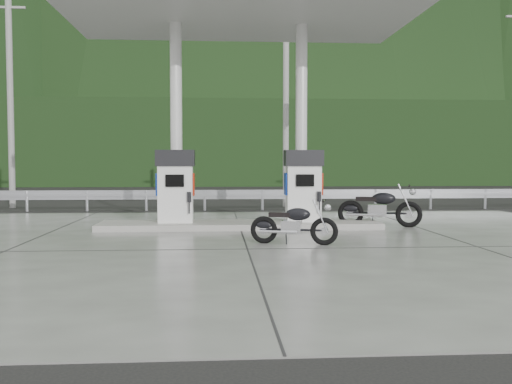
{
  "coord_description": "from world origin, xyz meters",
  "views": [
    {
      "loc": [
        -0.57,
        -11.72,
        1.67
      ],
      "look_at": [
        0.3,
        1.0,
        1.0
      ],
      "focal_mm": 40.0,
      "sensor_mm": 36.0,
      "label": 1
    }
  ],
  "objects": [
    {
      "name": "ground",
      "position": [
        0.0,
        0.0,
        0.0
      ],
      "size": [
        160.0,
        160.0,
        0.0
      ],
      "primitive_type": "plane",
      "color": "black",
      "rests_on": "ground"
    },
    {
      "name": "guardrail",
      "position": [
        0.0,
        8.0,
        0.71
      ],
      "size": [
        26.0,
        0.16,
        1.42
      ],
      "primitive_type": null,
      "color": "#ACAEB4",
      "rests_on": "ground"
    },
    {
      "name": "gas_pump_left",
      "position": [
        -1.6,
        2.5,
        1.07
      ],
      "size": [
        0.95,
        0.55,
        1.8
      ],
      "primitive_type": null,
      "color": "white",
      "rests_on": "pump_island"
    },
    {
      "name": "tree_band",
      "position": [
        0.0,
        30.0,
        3.0
      ],
      "size": [
        80.0,
        6.0,
        6.0
      ],
      "primitive_type": "cube",
      "color": "black",
      "rests_on": "ground"
    },
    {
      "name": "pump_island",
      "position": [
        0.0,
        2.5,
        0.1
      ],
      "size": [
        7.0,
        1.4,
        0.15
      ],
      "primitive_type": "cube",
      "color": "gray",
      "rests_on": "forecourt_apron"
    },
    {
      "name": "forested_hills",
      "position": [
        0.0,
        60.0,
        0.0
      ],
      "size": [
        100.0,
        40.0,
        140.0
      ],
      "primitive_type": null,
      "color": "black",
      "rests_on": "ground"
    },
    {
      "name": "motorcycle_left",
      "position": [
        0.96,
        -0.4,
        0.41
      ],
      "size": [
        1.75,
        0.98,
        0.79
      ],
      "primitive_type": null,
      "rotation": [
        0.0,
        0.0,
        -0.29
      ],
      "color": "black",
      "rests_on": "forecourt_apron"
    },
    {
      "name": "gas_pump_right",
      "position": [
        1.6,
        2.5,
        1.07
      ],
      "size": [
        0.95,
        0.55,
        1.8
      ],
      "primitive_type": null,
      "color": "white",
      "rests_on": "pump_island"
    },
    {
      "name": "forecourt_apron",
      "position": [
        0.0,
        0.0,
        0.01
      ],
      "size": [
        18.0,
        14.0,
        0.02
      ],
      "primitive_type": "cube",
      "color": "slate",
      "rests_on": "ground"
    },
    {
      "name": "utility_pole_b",
      "position": [
        2.0,
        9.5,
        4.0
      ],
      "size": [
        0.22,
        0.22,
        8.0
      ],
      "primitive_type": "cylinder",
      "color": "gray",
      "rests_on": "ground"
    },
    {
      "name": "canopy_roof",
      "position": [
        0.0,
        2.5,
        5.37
      ],
      "size": [
        8.5,
        5.0,
        0.4
      ],
      "primitive_type": "cube",
      "color": "silver",
      "rests_on": "canopy_column_left"
    },
    {
      "name": "road",
      "position": [
        0.0,
        11.5,
        0.0
      ],
      "size": [
        60.0,
        7.0,
        0.01
      ],
      "primitive_type": "cube",
      "color": "black",
      "rests_on": "ground"
    },
    {
      "name": "canopy_column_left",
      "position": [
        -1.6,
        2.9,
        2.67
      ],
      "size": [
        0.3,
        0.3,
        5.0
      ],
      "primitive_type": "cylinder",
      "color": "white",
      "rests_on": "pump_island"
    },
    {
      "name": "canopy_column_right",
      "position": [
        1.6,
        2.9,
        2.67
      ],
      "size": [
        0.3,
        0.3,
        5.0
      ],
      "primitive_type": "cylinder",
      "color": "white",
      "rests_on": "pump_island"
    },
    {
      "name": "motorcycle_right",
      "position": [
        3.59,
        2.61,
        0.49
      ],
      "size": [
        2.08,
        1.24,
        0.94
      ],
      "primitive_type": null,
      "rotation": [
        0.0,
        0.0,
        -0.33
      ],
      "color": "black",
      "rests_on": "forecourt_apron"
    },
    {
      "name": "utility_pole_a",
      "position": [
        -8.0,
        9.5,
        4.0
      ],
      "size": [
        0.22,
        0.22,
        8.0
      ],
      "primitive_type": "cylinder",
      "color": "gray",
      "rests_on": "ground"
    }
  ]
}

